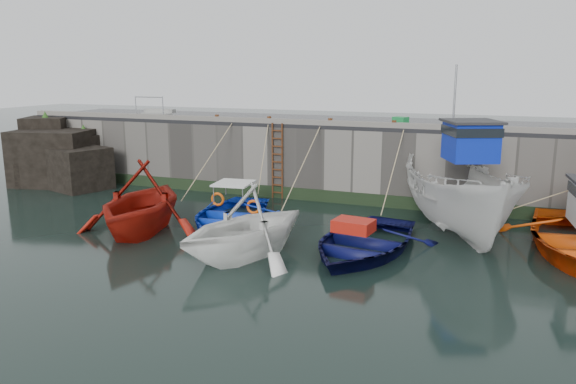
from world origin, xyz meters
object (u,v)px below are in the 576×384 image
at_px(boat_near_blue, 230,222).
at_px(bollard_a, 217,118).
at_px(bollard_b, 269,120).
at_px(bollard_c, 330,122).
at_px(boat_near_navy, 363,251).
at_px(bollard_d, 394,124).
at_px(boat_near_blacktrim, 246,256).
at_px(bollard_e, 480,127).
at_px(boat_near_white, 142,231).
at_px(fish_crate, 401,120).
at_px(boat_far_white, 460,197).
at_px(ladder, 277,161).

distance_m(boat_near_blue, bollard_a, 6.23).
xyz_separation_m(bollard_b, bollard_c, (2.70, 0.00, 0.00)).
height_order(boat_near_navy, bollard_d, bollard_d).
height_order(boat_near_blacktrim, boat_near_navy, boat_near_blacktrim).
distance_m(boat_near_blacktrim, bollard_e, 10.31).
relative_size(boat_near_white, boat_near_blue, 1.03).
relative_size(boat_near_navy, bollard_c, 19.30).
height_order(bollard_c, bollard_e, same).
distance_m(boat_near_white, bollard_a, 7.46).
height_order(fish_crate, bollard_c, bollard_c).
bearing_deg(boat_near_blacktrim, boat_near_blue, 145.18).
xyz_separation_m(boat_near_navy, fish_crate, (-0.41, 7.82, 3.30)).
bearing_deg(bollard_b, boat_far_white, -19.37).
bearing_deg(boat_near_blue, bollard_d, 35.60).
xyz_separation_m(boat_near_blacktrim, fish_crate, (2.70, 9.55, 3.30)).
height_order(boat_near_blacktrim, bollard_e, bollard_e).
xyz_separation_m(bollard_d, bollard_e, (3.20, 0.00, 0.00)).
relative_size(boat_near_navy, bollard_a, 19.30).
bearing_deg(boat_near_blue, boat_near_blacktrim, -62.40).
bearing_deg(boat_far_white, bollard_e, 59.75).
xyz_separation_m(ladder, boat_near_blacktrim, (2.03, -7.40, -1.59)).
height_order(boat_far_white, fish_crate, boat_far_white).
bearing_deg(bollard_d, bollard_b, 180.00).
distance_m(ladder, boat_near_blue, 4.43).
xyz_separation_m(fish_crate, bollard_d, (0.07, -1.82, 0.00)).
xyz_separation_m(boat_far_white, bollard_a, (-10.65, 2.86, 2.09)).
height_order(bollard_a, bollard_b, same).
relative_size(boat_near_blacktrim, bollard_e, 16.79).
height_order(boat_near_navy, bollard_a, bollard_a).
bearing_deg(bollard_a, fish_crate, 13.25).
relative_size(ladder, fish_crate, 5.60).
height_order(ladder, boat_near_navy, ladder).
xyz_separation_m(boat_near_navy, bollard_e, (2.87, 6.00, 3.30)).
relative_size(boat_near_white, fish_crate, 9.04).
relative_size(boat_near_white, boat_near_blacktrim, 1.10).
xyz_separation_m(bollard_a, bollard_c, (5.20, 0.00, 0.00)).
height_order(boat_far_white, bollard_b, boat_far_white).
relative_size(boat_near_blue, bollard_b, 17.84).
bearing_deg(boat_near_white, bollard_e, 19.22).
distance_m(fish_crate, bollard_d, 1.82).
relative_size(boat_near_blue, bollard_d, 17.84).
distance_m(bollard_a, bollard_e, 11.00).
height_order(ladder, bollard_e, bollard_e).
bearing_deg(fish_crate, boat_far_white, -35.25).
bearing_deg(boat_far_white, bollard_c, 128.98).
distance_m(boat_near_white, boat_near_blacktrim, 4.53).
relative_size(boat_near_navy, bollard_e, 19.30).
bearing_deg(bollard_b, boat_near_navy, -46.82).
height_order(fish_crate, bollard_a, bollard_a).
height_order(boat_near_white, bollard_a, bollard_a).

